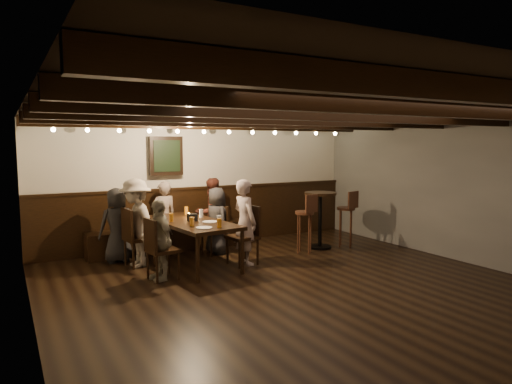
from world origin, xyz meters
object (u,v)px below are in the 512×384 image
person_bench_right (211,213)px  bar_stool_right (346,226)px  person_bench_centre (164,217)px  high_top_table (320,211)px  chair_right_near (215,239)px  chair_left_near (139,248)px  person_left_far (159,240)px  person_left_near (136,223)px  person_right_far (245,222)px  chair_left_far (162,261)px  person_right_near (217,221)px  dining_table (191,224)px  person_bench_left (117,225)px  bar_stool_left (305,231)px  chair_right_far (243,247)px

person_bench_right → bar_stool_right: bearing=146.3°
person_bench_centre → high_top_table: size_ratio=1.22×
chair_right_near → chair_left_near: bearing=90.0°
person_bench_right → person_left_far: size_ratio=1.13×
person_left_near → person_right_far: (1.59, -0.72, -0.01)m
chair_left_far → person_right_near: person_right_near is taller
dining_table → high_top_table: size_ratio=1.91×
person_right_far → person_left_near: bearing=59.0°
person_bench_centre → person_right_near: size_ratio=1.09×
person_bench_left → person_right_far: size_ratio=0.89×
bar_stool_left → chair_right_far: bearing=173.3°
high_top_table → bar_stool_left: 0.62m
person_bench_right → bar_stool_right: (2.30, -1.17, -0.26)m
dining_table → chair_left_near: bearing=148.0°
chair_left_near → person_right_near: (1.46, 0.17, 0.31)m
person_right_near → person_right_far: (0.10, -0.89, 0.10)m
person_left_near → person_bench_right: bearing=105.3°
chair_left_near → chair_right_far: 1.70m
bar_stool_right → chair_right_near: bearing=150.2°
chair_left_near → person_left_far: person_left_far is taller
chair_left_near → high_top_table: high_top_table is taller
chair_right_near → person_right_near: (0.03, 0.00, 0.34)m
chair_left_far → bar_stool_left: (2.75, 0.30, 0.13)m
person_bench_left → high_top_table: 3.67m
bar_stool_right → person_left_near: bearing=158.6°
person_left_far → person_right_far: size_ratio=0.84×
chair_right_far → person_bench_right: person_bench_right is taller
person_bench_centre → person_left_far: size_ratio=1.10×
high_top_table → dining_table: bearing=179.5°
person_bench_centre → person_bench_right: (0.91, -0.05, 0.02)m
person_right_far → person_bench_left: bearing=50.7°
person_bench_right → high_top_table: (1.79, -1.02, 0.03)m
person_bench_left → person_bench_right: bearing=180.0°
chair_left_far → person_bench_left: bearing=-172.4°
dining_table → person_bench_left: size_ratio=1.63×
chair_right_near → person_bench_right: person_bench_right is taller
bar_stool_right → chair_left_near: bearing=158.4°
chair_left_near → bar_stool_left: 2.92m
person_bench_centre → chair_right_near: bearing=140.1°
chair_right_near → person_bench_right: size_ratio=0.65×
person_left_far → person_bench_right: bearing=129.3°
person_right_far → chair_right_near: bearing=2.0°
person_bench_left → bar_stool_left: size_ratio=1.16×
chair_left_far → person_bench_centre: (0.54, 1.57, 0.38)m
chair_left_near → dining_table: bearing=58.0°
high_top_table → chair_right_near: bearing=164.0°
chair_right_far → chair_right_near: bearing=0.1°
chair_left_far → person_right_far: person_right_far is taller
person_left_near → person_right_near: 1.50m
dining_table → chair_right_near: chair_right_near is taller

